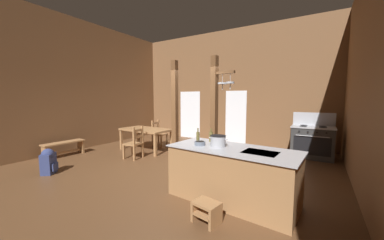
# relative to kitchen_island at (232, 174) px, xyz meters

# --- Properties ---
(ground_plane) EXTENTS (8.49, 9.17, 0.10)m
(ground_plane) POSITION_rel_kitchen_island_xyz_m (-1.98, 0.44, -0.51)
(ground_plane) COLOR brown
(wall_back) EXTENTS (8.49, 0.14, 4.41)m
(wall_back) POSITION_rel_kitchen_island_xyz_m (-1.98, 4.70, 1.75)
(wall_back) COLOR brown
(wall_back) RESTS_ON ground_plane
(wall_left) EXTENTS (0.14, 9.17, 4.41)m
(wall_left) POSITION_rel_kitchen_island_xyz_m (-5.89, 0.44, 1.75)
(wall_left) COLOR brown
(wall_left) RESTS_ON ground_plane
(wall_right) EXTENTS (0.14, 9.17, 4.41)m
(wall_right) POSITION_rel_kitchen_island_xyz_m (1.94, 0.44, 1.75)
(wall_right) COLOR brown
(wall_right) RESTS_ON ground_plane
(glazed_door_back_left) EXTENTS (1.00, 0.01, 2.05)m
(glazed_door_back_left) POSITION_rel_kitchen_island_xyz_m (-3.71, 4.62, 0.57)
(glazed_door_back_left) COLOR white
(glazed_door_back_left) RESTS_ON ground_plane
(glazed_panel_back_right) EXTENTS (0.84, 0.01, 2.05)m
(glazed_panel_back_right) POSITION_rel_kitchen_island_xyz_m (-1.59, 4.62, 0.57)
(glazed_panel_back_right) COLOR white
(glazed_panel_back_right) RESTS_ON ground_plane
(kitchen_island) EXTENTS (2.23, 1.12, 0.92)m
(kitchen_island) POSITION_rel_kitchen_island_xyz_m (0.00, 0.00, 0.00)
(kitchen_island) COLOR #9E7044
(kitchen_island) RESTS_ON ground_plane
(stove_range) EXTENTS (1.15, 0.83, 1.32)m
(stove_range) POSITION_rel_kitchen_island_xyz_m (1.08, 3.77, 0.02)
(stove_range) COLOR #323232
(stove_range) RESTS_ON ground_plane
(support_post_with_pot_rack) EXTENTS (0.61, 0.26, 2.76)m
(support_post_with_pot_rack) POSITION_rel_kitchen_island_xyz_m (-0.93, 1.30, 1.01)
(support_post_with_pot_rack) COLOR brown
(support_post_with_pot_rack) RESTS_ON ground_plane
(support_post_center) EXTENTS (0.14, 0.14, 2.76)m
(support_post_center) POSITION_rel_kitchen_island_xyz_m (-2.14, 1.31, 0.92)
(support_post_center) COLOR brown
(support_post_center) RESTS_ON ground_plane
(step_stool) EXTENTS (0.41, 0.34, 0.30)m
(step_stool) POSITION_rel_kitchen_island_xyz_m (-0.07, -0.82, -0.28)
(step_stool) COLOR #9E7044
(step_stool) RESTS_ON ground_plane
(dining_table) EXTENTS (1.73, 0.97, 0.74)m
(dining_table) POSITION_rel_kitchen_island_xyz_m (-3.75, 1.87, 0.19)
(dining_table) COLOR #9E7044
(dining_table) RESTS_ON ground_plane
(ladderback_chair_near_window) EXTENTS (0.49, 0.49, 0.95)m
(ladderback_chair_near_window) POSITION_rel_kitchen_island_xyz_m (-3.34, 0.96, -0.01)
(ladderback_chair_near_window) COLOR #9E7044
(ladderback_chair_near_window) RESTS_ON ground_plane
(ladderback_chair_by_post) EXTENTS (0.48, 0.48, 0.95)m
(ladderback_chair_by_post) POSITION_rel_kitchen_island_xyz_m (-3.86, 2.65, -0.01)
(ladderback_chair_by_post) COLOR #9E7044
(ladderback_chair_by_post) RESTS_ON ground_plane
(bench_along_left_wall) EXTENTS (0.40, 1.17, 0.44)m
(bench_along_left_wall) POSITION_rel_kitchen_island_xyz_m (-5.36, 0.02, -0.16)
(bench_along_left_wall) COLOR #9E7044
(bench_along_left_wall) RESTS_ON ground_plane
(backpack) EXTENTS (0.39, 0.39, 0.60)m
(backpack) POSITION_rel_kitchen_island_xyz_m (-4.11, -0.99, -0.14)
(backpack) COLOR navy
(backpack) RESTS_ON ground_plane
(stockpot_on_counter) EXTENTS (0.34, 0.27, 0.20)m
(stockpot_on_counter) POSITION_rel_kitchen_island_xyz_m (-0.26, -0.01, 0.56)
(stockpot_on_counter) COLOR #A8AAB2
(stockpot_on_counter) RESTS_ON kitchen_island
(mixing_bowl_on_counter) EXTENTS (0.19, 0.19, 0.07)m
(mixing_bowl_on_counter) POSITION_rel_kitchen_island_xyz_m (-0.59, -0.08, 0.49)
(mixing_bowl_on_counter) COLOR slate
(mixing_bowl_on_counter) RESTS_ON kitchen_island
(bottle_tall_on_counter) EXTENTS (0.06, 0.06, 0.28)m
(bottle_tall_on_counter) POSITION_rel_kitchen_island_xyz_m (-0.71, 0.06, 0.57)
(bottle_tall_on_counter) COLOR brown
(bottle_tall_on_counter) RESTS_ON kitchen_island
(bottle_short_on_counter) EXTENTS (0.07, 0.07, 0.26)m
(bottle_short_on_counter) POSITION_rel_kitchen_island_xyz_m (-0.55, 0.29, 0.56)
(bottle_short_on_counter) COLOR brown
(bottle_short_on_counter) RESTS_ON kitchen_island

